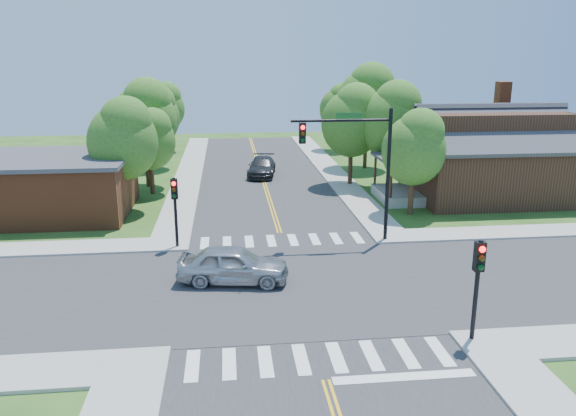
{
  "coord_description": "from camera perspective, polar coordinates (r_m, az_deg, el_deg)",
  "views": [
    {
      "loc": [
        -2.88,
        -22.77,
        9.91
      ],
      "look_at": [
        0.19,
        5.0,
        2.2
      ],
      "focal_mm": 35.0,
      "sensor_mm": 36.0,
      "label": 1
    }
  ],
  "objects": [
    {
      "name": "tree_w_a",
      "position": [
        36.87,
        -16.35,
        6.95
      ],
      "size": [
        4.37,
        4.15,
        7.43
      ],
      "color": "#382314",
      "rests_on": "ground"
    },
    {
      "name": "tree_e_c",
      "position": [
        50.06,
        8.15,
        10.88
      ],
      "size": [
        5.45,
        5.18,
        9.27
      ],
      "color": "#382314",
      "rests_on": "ground"
    },
    {
      "name": "signal_pole_nw",
      "position": [
        29.39,
        -11.43,
        0.83
      ],
      "size": [
        0.34,
        0.42,
        3.8
      ],
      "color": "black",
      "rests_on": "ground"
    },
    {
      "name": "centerline",
      "position": [
        24.98,
        0.83,
        -7.83
      ],
      "size": [
        0.3,
        90.0,
        0.01
      ],
      "color": "yellow",
      "rests_on": "ground"
    },
    {
      "name": "tree_e_b",
      "position": [
        42.45,
        10.65,
        8.96
      ],
      "size": [
        4.78,
        4.54,
        8.13
      ],
      "color": "#382314",
      "rests_on": "ground"
    },
    {
      "name": "sidewalk_nw",
      "position": [
        41.87,
        -24.11,
        0.46
      ],
      "size": [
        40.0,
        40.0,
        0.14
      ],
      "color": "#9E9B93",
      "rests_on": "ground"
    },
    {
      "name": "road_ns",
      "position": [
        24.99,
        0.83,
        -7.88
      ],
      "size": [
        10.0,
        90.0,
        0.04
      ],
      "primitive_type": "cube",
      "color": "#2D2D30",
      "rests_on": "ground"
    },
    {
      "name": "tree_e_a",
      "position": [
        35.7,
        12.82,
        6.2
      ],
      "size": [
        3.97,
        3.77,
        6.75
      ],
      "color": "#382314",
      "rests_on": "ground"
    },
    {
      "name": "road_ew",
      "position": [
        24.99,
        0.83,
        -7.87
      ],
      "size": [
        90.0,
        10.0,
        0.04
      ],
      "primitive_type": "cube",
      "color": "#2D2D30",
      "rests_on": "ground"
    },
    {
      "name": "crosswalk_north",
      "position": [
        30.74,
        -0.6,
        -3.29
      ],
      "size": [
        8.85,
        2.0,
        0.01
      ],
      "color": "white",
      "rests_on": "ground"
    },
    {
      "name": "tree_house",
      "position": [
        43.12,
        6.62,
        8.99
      ],
      "size": [
        4.63,
        4.4,
        7.87
      ],
      "color": "#382314",
      "rests_on": "ground"
    },
    {
      "name": "tree_w_b",
      "position": [
        43.71,
        -14.32,
        9.06
      ],
      "size": [
        4.87,
        4.62,
        8.27
      ],
      "color": "#382314",
      "rests_on": "ground"
    },
    {
      "name": "tree_w_d",
      "position": [
        59.9,
        -12.46,
        10.12
      ],
      "size": [
        4.26,
        4.04,
        7.24
      ],
      "color": "#382314",
      "rests_on": "ground"
    },
    {
      "name": "tree_w_c",
      "position": [
        50.91,
        -13.34,
        9.32
      ],
      "size": [
        4.36,
        4.14,
        7.41
      ],
      "color": "#382314",
      "rests_on": "ground"
    },
    {
      "name": "sidewalk_ne",
      "position": [
        44.0,
        19.03,
        1.64
      ],
      "size": [
        40.0,
        40.0,
        0.14
      ],
      "color": "#9E9B93",
      "rests_on": "ground"
    },
    {
      "name": "car_silver",
      "position": [
        25.14,
        -5.58,
        -5.81
      ],
      "size": [
        3.46,
        5.5,
        1.67
      ],
      "primitive_type": "imported",
      "rotation": [
        0.0,
        0.0,
        1.42
      ],
      "color": "#B3B5BA",
      "rests_on": "ground"
    },
    {
      "name": "stop_bar",
      "position": [
        18.9,
        11.71,
        -16.55
      ],
      "size": [
        4.6,
        0.45,
        0.09
      ],
      "primitive_type": "cube",
      "color": "white",
      "rests_on": "ground"
    },
    {
      "name": "tree_e_d",
      "position": [
        59.4,
        5.33,
        10.23
      ],
      "size": [
        4.14,
        3.93,
        7.03
      ],
      "color": "#382314",
      "rests_on": "ground"
    },
    {
      "name": "signal_mast_ne",
      "position": [
        29.6,
        7.08,
        5.47
      ],
      "size": [
        5.3,
        0.42,
        7.2
      ],
      "color": "black",
      "rests_on": "ground"
    },
    {
      "name": "signal_pole_se",
      "position": [
        20.46,
        18.76,
        -6.18
      ],
      "size": [
        0.34,
        0.42,
        3.8
      ],
      "color": "black",
      "rests_on": "ground"
    },
    {
      "name": "crosswalk_south",
      "position": [
        19.5,
        3.17,
        -14.98
      ],
      "size": [
        8.85,
        2.0,
        0.01
      ],
      "color": "white",
      "rests_on": "ground"
    },
    {
      "name": "tree_bldg",
      "position": [
        41.46,
        -13.81,
        6.93
      ],
      "size": [
        3.69,
        3.51,
        6.27
      ],
      "color": "#382314",
      "rests_on": "ground"
    },
    {
      "name": "ground",
      "position": [
        25.0,
        0.83,
        -7.93
      ],
      "size": [
        100.0,
        100.0,
        0.0
      ],
      "primitive_type": "plane",
      "color": "#254E18",
      "rests_on": "ground"
    },
    {
      "name": "building_nw",
      "position": [
        38.56,
        -23.25,
        2.14
      ],
      "size": [
        10.4,
        8.4,
        3.73
      ],
      "color": "brown",
      "rests_on": "ground"
    },
    {
      "name": "car_dgrey",
      "position": [
        46.94,
        -2.68,
        4.16
      ],
      "size": [
        3.61,
        5.83,
        1.52
      ],
      "primitive_type": "imported",
      "rotation": [
        0.0,
        0.0,
        -0.14
      ],
      "color": "#27292B",
      "rests_on": "ground"
    },
    {
      "name": "intersection_patch",
      "position": [
        25.0,
        0.83,
        -7.93
      ],
      "size": [
        10.2,
        10.2,
        0.06
      ],
      "primitive_type": "cube",
      "color": "#2D2D30",
      "rests_on": "ground"
    },
    {
      "name": "house_ne",
      "position": [
        41.67,
        19.44,
        5.46
      ],
      "size": [
        13.05,
        8.8,
        7.11
      ],
      "color": "black",
      "rests_on": "ground"
    }
  ]
}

